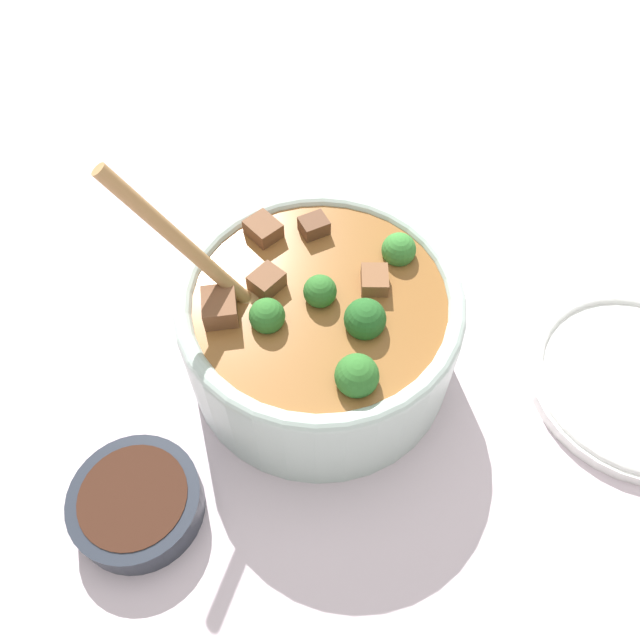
% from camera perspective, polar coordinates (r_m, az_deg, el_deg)
% --- Properties ---
extents(ground_plane, '(4.00, 4.00, 0.00)m').
position_cam_1_polar(ground_plane, '(0.61, 0.00, -3.81)').
color(ground_plane, silver).
extents(stew_bowl, '(0.28, 0.25, 0.24)m').
position_cam_1_polar(stew_bowl, '(0.56, -0.02, -0.46)').
color(stew_bowl, '#B2C6BC').
rests_on(stew_bowl, ground_plane).
extents(condiment_bowl, '(0.11, 0.11, 0.03)m').
position_cam_1_polar(condiment_bowl, '(0.55, -16.42, -15.67)').
color(condiment_bowl, '#232833').
rests_on(condiment_bowl, ground_plane).
extents(empty_plate, '(0.20, 0.20, 0.02)m').
position_cam_1_polar(empty_plate, '(0.66, 26.99, -5.00)').
color(empty_plate, white).
rests_on(empty_plate, ground_plane).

